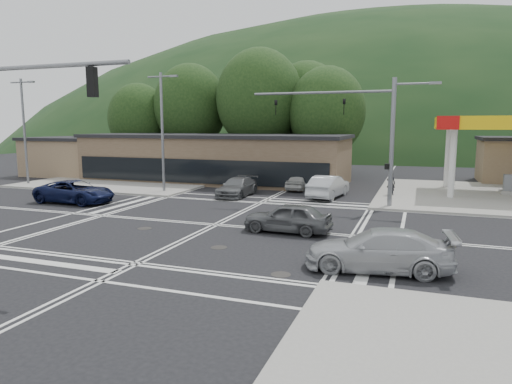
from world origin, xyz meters
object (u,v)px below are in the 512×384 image
(car_grey_center, at_px, (288,218))
(car_queue_b, at_px, (301,181))
(car_blue_west, at_px, (75,192))
(pedestrian, at_px, (391,183))
(car_queue_a, at_px, (328,186))
(car_northbound, at_px, (237,187))
(car_silver_east, at_px, (378,250))

(car_grey_center, relative_size, car_queue_b, 1.06)
(car_blue_west, height_order, pedestrian, pedestrian)
(car_queue_a, bearing_deg, car_northbound, 21.61)
(car_queue_a, height_order, car_queue_b, car_queue_a)
(car_blue_west, bearing_deg, car_queue_a, -61.92)
(car_grey_center, distance_m, car_queue_a, 11.21)
(car_queue_a, height_order, car_northbound, car_queue_a)
(car_silver_east, xyz_separation_m, car_northbound, (-11.19, 14.17, -0.07))
(car_silver_east, bearing_deg, car_grey_center, -141.15)
(car_blue_west, distance_m, car_northbound, 11.08)
(car_grey_center, relative_size, car_queue_a, 0.87)
(car_silver_east, height_order, car_northbound, car_silver_east)
(car_queue_a, distance_m, pedestrian, 4.60)
(pedestrian, bearing_deg, car_queue_a, 27.09)
(car_queue_a, relative_size, car_queue_b, 1.22)
(car_silver_east, height_order, car_queue_a, car_queue_a)
(car_silver_east, xyz_separation_m, pedestrian, (-0.64, 17.69, 0.22))
(car_grey_center, height_order, car_silver_east, car_silver_east)
(car_queue_b, relative_size, pedestrian, 2.44)
(car_queue_a, xyz_separation_m, pedestrian, (4.18, 1.92, 0.17))
(car_queue_b, bearing_deg, car_grey_center, 104.78)
(car_silver_east, height_order, pedestrian, pedestrian)
(car_grey_center, height_order, car_queue_a, car_queue_a)
(car_blue_west, relative_size, car_silver_east, 1.04)
(car_queue_a, height_order, pedestrian, pedestrian)
(car_queue_b, bearing_deg, car_queue_a, 135.29)
(car_queue_a, distance_m, car_queue_b, 4.18)
(car_queue_b, height_order, pedestrian, pedestrian)
(car_queue_b, bearing_deg, car_silver_east, 115.01)
(car_queue_a, bearing_deg, car_grey_center, 98.34)
(car_queue_b, height_order, car_northbound, car_queue_b)
(car_blue_west, relative_size, car_queue_b, 1.35)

